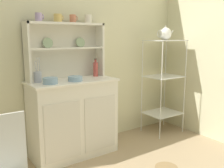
# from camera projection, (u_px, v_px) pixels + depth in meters

# --- Properties ---
(wall_back) EXTENTS (3.84, 0.05, 2.50)m
(wall_back) POSITION_uv_depth(u_px,v_px,m) (67.00, 42.00, 2.94)
(wall_back) COLOR beige
(wall_back) RESTS_ON ground
(hutch_cabinet) EXTENTS (0.95, 0.45, 0.85)m
(hutch_cabinet) POSITION_uv_depth(u_px,v_px,m) (73.00, 117.00, 2.84)
(hutch_cabinet) COLOR white
(hutch_cabinet) RESTS_ON ground
(hutch_shelf_unit) EXTENTS (0.88, 0.18, 0.61)m
(hutch_shelf_unit) POSITION_uv_depth(u_px,v_px,m) (65.00, 46.00, 2.83)
(hutch_shelf_unit) COLOR silver
(hutch_shelf_unit) RESTS_ON hutch_cabinet
(bakers_rack) EXTENTS (0.47, 0.38, 1.27)m
(bakers_rack) POSITION_uv_depth(u_px,v_px,m) (164.00, 76.00, 3.48)
(bakers_rack) COLOR silver
(bakers_rack) RESTS_ON ground
(cup_lilac_0) EXTENTS (0.08, 0.07, 0.09)m
(cup_lilac_0) POSITION_uv_depth(u_px,v_px,m) (39.00, 17.00, 2.58)
(cup_lilac_0) COLOR #B79ECC
(cup_lilac_0) RESTS_ON hutch_shelf_unit
(cup_gold_1) EXTENTS (0.10, 0.08, 0.08)m
(cup_gold_1) POSITION_uv_depth(u_px,v_px,m) (58.00, 18.00, 2.69)
(cup_gold_1) COLOR #DBB760
(cup_gold_1) RESTS_ON hutch_shelf_unit
(cup_terracotta_2) EXTENTS (0.08, 0.07, 0.09)m
(cup_terracotta_2) POSITION_uv_depth(u_px,v_px,m) (73.00, 19.00, 2.79)
(cup_terracotta_2) COLOR #C67556
(cup_terracotta_2) RESTS_ON hutch_shelf_unit
(cup_cream_3) EXTENTS (0.09, 0.08, 0.09)m
(cup_cream_3) POSITION_uv_depth(u_px,v_px,m) (88.00, 19.00, 2.90)
(cup_cream_3) COLOR silver
(cup_cream_3) RESTS_ON hutch_shelf_unit
(bowl_mixing_large) EXTENTS (0.15, 0.15, 0.06)m
(bowl_mixing_large) POSITION_uv_depth(u_px,v_px,m) (50.00, 81.00, 2.54)
(bowl_mixing_large) COLOR #8EB2D1
(bowl_mixing_large) RESTS_ON hutch_cabinet
(bowl_floral_medium) EXTENTS (0.15, 0.15, 0.05)m
(bowl_floral_medium) POSITION_uv_depth(u_px,v_px,m) (75.00, 79.00, 2.70)
(bowl_floral_medium) COLOR #8EB2D1
(bowl_floral_medium) RESTS_ON hutch_cabinet
(jam_bottle) EXTENTS (0.06, 0.06, 0.21)m
(jam_bottle) POSITION_uv_depth(u_px,v_px,m) (96.00, 69.00, 3.01)
(jam_bottle) COLOR #B74C47
(jam_bottle) RESTS_ON hutch_cabinet
(utensil_jar) EXTENTS (0.08, 0.08, 0.25)m
(utensil_jar) POSITION_uv_depth(u_px,v_px,m) (38.00, 77.00, 2.62)
(utensil_jar) COLOR #B2B7C6
(utensil_jar) RESTS_ON hutch_cabinet
(porcelain_teapot) EXTENTS (0.25, 0.16, 0.19)m
(porcelain_teapot) POSITION_uv_depth(u_px,v_px,m) (165.00, 34.00, 3.37)
(porcelain_teapot) COLOR white
(porcelain_teapot) RESTS_ON bakers_rack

